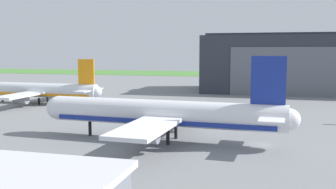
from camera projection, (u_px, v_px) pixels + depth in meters
The scene contains 5 objects.
ground_plane at pixel (262, 145), 61.21m from camera, with size 440.00×440.00×0.00m, color slate.
grass_field_strip at pixel (268, 75), 241.11m from camera, with size 440.00×56.00×0.08m, color #4B8438.
maintenance_hangar at pixel (331, 64), 136.61m from camera, with size 88.39×32.40×21.24m.
airliner_near_left at pixel (162, 114), 63.45m from camera, with size 43.18×35.66×14.01m.
airliner_far_left at pixel (38, 90), 109.33m from camera, with size 39.08×34.37×12.54m.
Camera 1 is at (0.70, -61.76, 14.76)m, focal length 41.50 mm.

